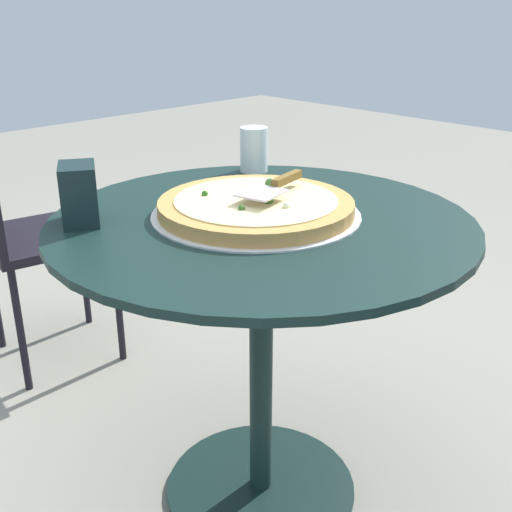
% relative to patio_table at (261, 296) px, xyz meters
% --- Properties ---
extents(ground_plane, '(10.00, 10.00, 0.00)m').
position_rel_patio_table_xyz_m(ground_plane, '(0.00, 0.00, -0.56)').
color(ground_plane, gray).
extents(patio_table, '(0.93, 0.93, 0.75)m').
position_rel_patio_table_xyz_m(patio_table, '(0.00, 0.00, 0.00)').
color(patio_table, black).
rests_on(patio_table, ground).
extents(pizza_on_tray, '(0.46, 0.46, 0.06)m').
position_rel_patio_table_xyz_m(pizza_on_tray, '(-0.01, -0.02, 0.21)').
color(pizza_on_tray, silver).
rests_on(pizza_on_tray, patio_table).
extents(pizza_server, '(0.22, 0.10, 0.02)m').
position_rel_patio_table_xyz_m(pizza_server, '(-0.06, -0.01, 0.25)').
color(pizza_server, silver).
rests_on(pizza_server, pizza_on_tray).
extents(drinking_cup, '(0.08, 0.08, 0.12)m').
position_rel_patio_table_xyz_m(drinking_cup, '(-0.27, -0.30, 0.25)').
color(drinking_cup, white).
rests_on(drinking_cup, patio_table).
extents(napkin_dispenser, '(0.12, 0.13, 0.13)m').
position_rel_patio_table_xyz_m(napkin_dispenser, '(0.29, -0.25, 0.25)').
color(napkin_dispenser, black).
rests_on(napkin_dispenser, patio_table).
extents(patio_chair_near, '(0.45, 0.45, 0.91)m').
position_rel_patio_table_xyz_m(patio_chair_near, '(0.10, -1.01, -0.03)').
color(patio_chair_near, black).
rests_on(patio_chair_near, ground).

